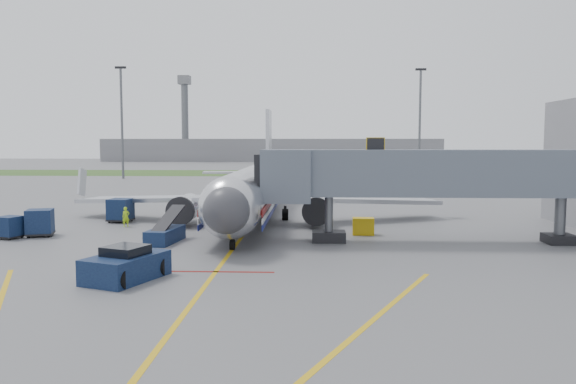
{
  "coord_description": "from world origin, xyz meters",
  "views": [
    {
      "loc": [
        4.9,
        -31.86,
        6.53
      ],
      "look_at": [
        3.24,
        6.21,
        3.2
      ],
      "focal_mm": 35.0,
      "sensor_mm": 36.0,
      "label": 1
    }
  ],
  "objects_px": {
    "pushback_tug": "(126,266)",
    "ramp_worker": "(126,217)",
    "airliner": "(254,189)",
    "belt_loader": "(165,234)"
  },
  "relations": [
    {
      "from": "pushback_tug",
      "to": "ramp_worker",
      "type": "height_order",
      "value": "pushback_tug"
    },
    {
      "from": "pushback_tug",
      "to": "ramp_worker",
      "type": "distance_m",
      "value": 17.76
    },
    {
      "from": "airliner",
      "to": "belt_loader",
      "type": "height_order",
      "value": "airliner"
    },
    {
      "from": "airliner",
      "to": "pushback_tug",
      "type": "height_order",
      "value": "airliner"
    },
    {
      "from": "airliner",
      "to": "ramp_worker",
      "type": "bearing_deg",
      "value": -156.34
    },
    {
      "from": "airliner",
      "to": "belt_loader",
      "type": "relative_size",
      "value": 7.64
    },
    {
      "from": "belt_loader",
      "to": "pushback_tug",
      "type": "bearing_deg",
      "value": -85.63
    },
    {
      "from": "ramp_worker",
      "to": "belt_loader",
      "type": "bearing_deg",
      "value": -85.7
    },
    {
      "from": "belt_loader",
      "to": "ramp_worker",
      "type": "distance_m",
      "value": 8.3
    },
    {
      "from": "airliner",
      "to": "pushback_tug",
      "type": "xyz_separation_m",
      "value": [
        -4.0,
        -21.07,
        -1.96
      ]
    }
  ]
}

